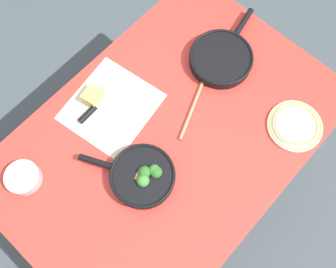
{
  "coord_description": "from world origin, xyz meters",
  "views": [
    {
      "loc": [
        0.35,
        0.32,
        2.13
      ],
      "look_at": [
        0.0,
        0.0,
        0.79
      ],
      "focal_mm": 40.0,
      "sensor_mm": 36.0,
      "label": 1
    }
  ],
  "objects": [
    {
      "name": "ground_plane",
      "position": [
        0.0,
        0.0,
        0.0
      ],
      "size": [
        14.0,
        14.0,
        0.0
      ],
      "primitive_type": "plane",
      "color": "#424C51"
    },
    {
      "name": "dining_table_red",
      "position": [
        0.0,
        0.0,
        0.69
      ],
      "size": [
        1.33,
        0.91,
        0.77
      ],
      "color": "red",
      "rests_on": "ground_plane"
    },
    {
      "name": "skillet_broccoli",
      "position": [
        0.18,
        0.04,
        0.8
      ],
      "size": [
        0.24,
        0.35,
        0.07
      ],
      "rotation": [
        0.0,
        0.0,
        5.15
      ],
      "color": "black",
      "rests_on": "dining_table_red"
    },
    {
      "name": "skillet_eggs",
      "position": [
        -0.39,
        -0.06,
        0.8
      ],
      "size": [
        0.4,
        0.26,
        0.05
      ],
      "rotation": [
        0.0,
        0.0,
        3.35
      ],
      "color": "black",
      "rests_on": "dining_table_red"
    },
    {
      "name": "wooden_spoon",
      "position": [
        -0.24,
        -0.04,
        0.78
      ],
      "size": [
        0.38,
        0.17,
        0.02
      ],
      "rotation": [
        0.0,
        0.0,
        3.52
      ],
      "color": "#A87A4C",
      "rests_on": "dining_table_red"
    },
    {
      "name": "parchment_sheet",
      "position": [
        0.06,
        -0.25,
        0.77
      ],
      "size": [
        0.37,
        0.35,
        0.0
      ],
      "color": "beige",
      "rests_on": "dining_table_red"
    },
    {
      "name": "grater_knife",
      "position": [
        0.09,
        -0.29,
        0.78
      ],
      "size": [
        0.28,
        0.03,
        0.02
      ],
      "rotation": [
        0.0,
        0.0,
        3.17
      ],
      "color": "silver",
      "rests_on": "dining_table_red"
    },
    {
      "name": "cheese_block",
      "position": [
        0.08,
        -0.32,
        0.8
      ],
      "size": [
        0.09,
        0.08,
        0.05
      ],
      "color": "#E0C15B",
      "rests_on": "dining_table_red"
    },
    {
      "name": "dinner_plate_stack",
      "position": [
        -0.36,
        0.34,
        0.79
      ],
      "size": [
        0.21,
        0.21,
        0.03
      ],
      "color": "silver",
      "rests_on": "dining_table_red"
    },
    {
      "name": "prep_bowl_steel",
      "position": [
        0.48,
        -0.27,
        0.79
      ],
      "size": [
        0.13,
        0.13,
        0.05
      ],
      "color": "#B7B7BC",
      "rests_on": "dining_table_red"
    }
  ]
}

